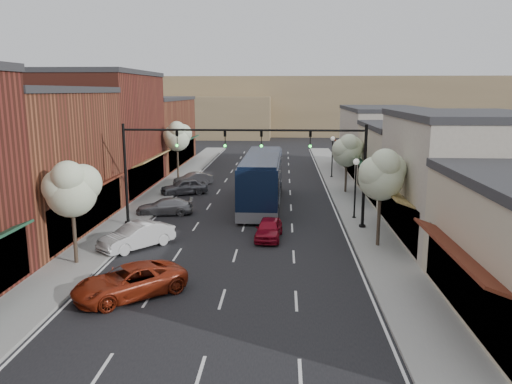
# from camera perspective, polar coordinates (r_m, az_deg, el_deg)

# --- Properties ---
(ground) EXTENTS (160.00, 160.00, 0.00)m
(ground) POSITION_cam_1_polar(r_m,az_deg,el_deg) (26.49, -2.83, -8.67)
(ground) COLOR black
(ground) RESTS_ON ground
(sidewalk_left) EXTENTS (2.80, 73.00, 0.15)m
(sidewalk_left) POSITION_cam_1_polar(r_m,az_deg,el_deg) (45.54, -10.94, -0.19)
(sidewalk_left) COLOR gray
(sidewalk_left) RESTS_ON ground
(sidewalk_right) EXTENTS (2.80, 73.00, 0.15)m
(sidewalk_right) POSITION_cam_1_polar(r_m,az_deg,el_deg) (44.53, 10.52, -0.44)
(sidewalk_right) COLOR gray
(sidewalk_right) RESTS_ON ground
(curb_left) EXTENTS (0.25, 73.00, 0.17)m
(curb_left) POSITION_cam_1_polar(r_m,az_deg,el_deg) (45.21, -9.22, -0.21)
(curb_left) COLOR gray
(curb_left) RESTS_ON ground
(curb_right) EXTENTS (0.25, 73.00, 0.17)m
(curb_right) POSITION_cam_1_polar(r_m,az_deg,el_deg) (44.38, 8.73, -0.42)
(curb_right) COLOR gray
(curb_right) RESTS_ON ground
(bldg_left_midnear) EXTENTS (10.14, 14.10, 9.40)m
(bldg_left_midnear) POSITION_cam_1_polar(r_m,az_deg,el_deg) (35.36, -25.43, 3.11)
(bldg_left_midnear) COLOR brown
(bldg_left_midnear) RESTS_ON ground
(bldg_left_midfar) EXTENTS (10.14, 14.10, 10.90)m
(bldg_left_midfar) POSITION_cam_1_polar(r_m,az_deg,el_deg) (47.97, -17.57, 6.50)
(bldg_left_midfar) COLOR maroon
(bldg_left_midfar) RESTS_ON ground
(bldg_left_far) EXTENTS (10.14, 18.10, 8.40)m
(bldg_left_far) POSITION_cam_1_polar(r_m,az_deg,el_deg) (63.23, -12.39, 6.71)
(bldg_left_far) COLOR brown
(bldg_left_far) RESTS_ON ground
(bldg_right_midnear) EXTENTS (9.14, 12.10, 7.90)m
(bldg_right_midnear) POSITION_cam_1_polar(r_m,az_deg,el_deg) (33.07, 22.67, 1.51)
(bldg_right_midnear) COLOR #B3AA9A
(bldg_right_midnear) RESTS_ON ground
(bldg_right_midfar) EXTENTS (9.14, 12.10, 6.40)m
(bldg_right_midfar) POSITION_cam_1_polar(r_m,az_deg,el_deg) (44.53, 17.54, 3.26)
(bldg_right_midfar) COLOR #B8AC92
(bldg_right_midfar) RESTS_ON ground
(bldg_right_far) EXTENTS (9.14, 16.10, 7.40)m
(bldg_right_far) POSITION_cam_1_polar(r_m,az_deg,el_deg) (58.05, 14.23, 5.73)
(bldg_right_far) COLOR #B3AA9A
(bldg_right_far) RESTS_ON ground
(hill_far) EXTENTS (120.00, 30.00, 12.00)m
(hill_far) POSITION_cam_1_polar(r_m,az_deg,el_deg) (114.80, 1.90, 9.91)
(hill_far) COLOR #7A6647
(hill_far) RESTS_ON ground
(hill_near) EXTENTS (50.00, 20.00, 8.00)m
(hill_near) POSITION_cam_1_polar(r_m,az_deg,el_deg) (106.52, -11.99, 8.48)
(hill_near) COLOR #7A6647
(hill_near) RESTS_ON ground
(signal_mast_right) EXTENTS (8.22, 0.46, 7.00)m
(signal_mast_right) POSITION_cam_1_polar(r_m,az_deg,el_deg) (33.17, 8.28, 3.56)
(signal_mast_right) COLOR black
(signal_mast_right) RESTS_ON ground
(signal_mast_left) EXTENTS (8.22, 0.46, 7.00)m
(signal_mast_left) POSITION_cam_1_polar(r_m,az_deg,el_deg) (34.06, -10.95, 3.68)
(signal_mast_left) COLOR black
(signal_mast_left) RESTS_ON ground
(tree_right_near) EXTENTS (2.85, 2.65, 5.95)m
(tree_right_near) POSITION_cam_1_polar(r_m,az_deg,el_deg) (29.60, 14.22, 2.05)
(tree_right_near) COLOR #47382B
(tree_right_near) RESTS_ON ground
(tree_right_far) EXTENTS (2.85, 2.65, 5.43)m
(tree_right_far) POSITION_cam_1_polar(r_m,az_deg,el_deg) (45.32, 10.41, 4.79)
(tree_right_far) COLOR #47382B
(tree_right_far) RESTS_ON ground
(tree_left_near) EXTENTS (2.85, 2.65, 5.69)m
(tree_left_near) POSITION_cam_1_polar(r_m,az_deg,el_deg) (27.43, -20.34, 0.46)
(tree_left_near) COLOR #47382B
(tree_left_near) RESTS_ON ground
(tree_left_far) EXTENTS (2.85, 2.65, 6.13)m
(tree_left_far) POSITION_cam_1_polar(r_m,az_deg,el_deg) (52.04, -8.98, 6.36)
(tree_left_far) COLOR #47382B
(tree_left_far) RESTS_ON ground
(lamp_post_near) EXTENTS (0.44, 0.44, 4.44)m
(lamp_post_near) POSITION_cam_1_polar(r_m,az_deg,el_deg) (36.12, 11.32, 1.51)
(lamp_post_near) COLOR black
(lamp_post_near) RESTS_ON ground
(lamp_post_far) EXTENTS (0.44, 0.44, 4.44)m
(lamp_post_far) POSITION_cam_1_polar(r_m,az_deg,el_deg) (53.33, 8.73, 4.76)
(lamp_post_far) COLOR black
(lamp_post_far) RESTS_ON ground
(coach_bus) EXTENTS (3.13, 13.44, 4.09)m
(coach_bus) POSITION_cam_1_polar(r_m,az_deg,el_deg) (40.14, 0.70, 1.43)
(coach_bus) COLOR black
(coach_bus) RESTS_ON ground
(red_hatchback) EXTENTS (1.82, 3.92, 1.30)m
(red_hatchback) POSITION_cam_1_polar(r_m,az_deg,el_deg) (31.31, 1.47, -4.22)
(red_hatchback) COLOR maroon
(red_hatchback) RESTS_ON ground
(parked_car_a) EXTENTS (5.40, 5.08, 1.42)m
(parked_car_a) POSITION_cam_1_polar(r_m,az_deg,el_deg) (23.49, -14.27, -9.89)
(parked_car_a) COLOR maroon
(parked_car_a) RESTS_ON ground
(parked_car_b) EXTENTS (4.15, 4.50, 1.50)m
(parked_car_b) POSITION_cam_1_polar(r_m,az_deg,el_deg) (30.28, -13.47, -4.90)
(parked_car_b) COLOR silver
(parked_car_b) RESTS_ON ground
(parked_car_c) EXTENTS (4.45, 2.38, 1.23)m
(parked_car_c) POSITION_cam_1_polar(r_m,az_deg,el_deg) (38.01, -10.39, -1.65)
(parked_car_c) COLOR gray
(parked_car_c) RESTS_ON ground
(parked_car_d) EXTENTS (4.49, 3.34, 1.42)m
(parked_car_d) POSITION_cam_1_polar(r_m,az_deg,el_deg) (45.03, -8.22, 0.60)
(parked_car_d) COLOR #5B5C63
(parked_car_d) RESTS_ON ground
(parked_car_e) EXTENTS (3.89, 3.19, 1.25)m
(parked_car_e) POSITION_cam_1_polar(r_m,az_deg,el_deg) (49.39, -7.20, 1.48)
(parked_car_e) COLOR #A7A8AD
(parked_car_e) RESTS_ON ground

